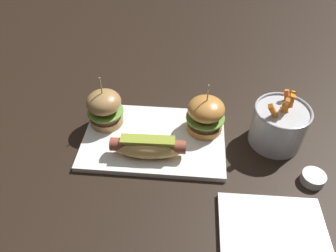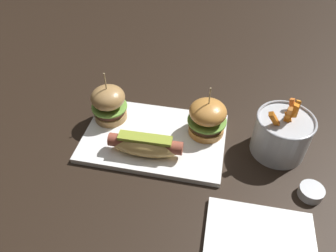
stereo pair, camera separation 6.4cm
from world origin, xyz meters
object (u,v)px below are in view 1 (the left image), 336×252
(fries_bucket, at_px, (279,125))
(side_plate, at_px, (275,244))
(sauce_ramekin, at_px, (313,178))
(platter_main, at_px, (154,139))
(slider_left, at_px, (105,108))
(hot_dog, at_px, (148,147))
(slider_right, at_px, (206,115))

(fries_bucket, xyz_separation_m, side_plate, (-0.04, -0.28, -0.05))
(sauce_ramekin, bearing_deg, platter_main, 165.60)
(fries_bucket, xyz_separation_m, sauce_ramekin, (0.07, -0.12, -0.04))
(slider_left, height_order, side_plate, slider_left)
(fries_bucket, bearing_deg, platter_main, -174.87)
(hot_dog, height_order, slider_right, slider_right)
(platter_main, xyz_separation_m, side_plate, (0.26, -0.25, -0.00))
(platter_main, relative_size, hot_dog, 2.01)
(fries_bucket, bearing_deg, hot_dog, -164.29)
(platter_main, height_order, hot_dog, hot_dog)
(platter_main, distance_m, slider_right, 0.14)
(hot_dog, relative_size, sauce_ramekin, 3.33)
(hot_dog, relative_size, slider_left, 1.25)
(sauce_ramekin, bearing_deg, side_plate, -123.72)
(slider_right, bearing_deg, fries_bucket, -4.45)
(hot_dog, height_order, fries_bucket, fries_bucket)
(slider_right, height_order, sauce_ramekin, slider_right)
(platter_main, bearing_deg, slider_left, 161.28)
(sauce_ramekin, height_order, side_plate, sauce_ramekin)
(platter_main, distance_m, hot_dog, 0.07)
(slider_left, height_order, sauce_ramekin, slider_left)
(slider_right, relative_size, sauce_ramekin, 2.63)
(slider_right, xyz_separation_m, fries_bucket, (0.18, -0.01, -0.01))
(slider_right, bearing_deg, side_plate, -65.26)
(slider_right, height_order, side_plate, slider_right)
(slider_right, distance_m, sauce_ramekin, 0.28)
(fries_bucket, distance_m, side_plate, 0.29)
(slider_right, bearing_deg, sauce_ramekin, -29.13)
(hot_dog, distance_m, fries_bucket, 0.32)
(hot_dog, distance_m, side_plate, 0.33)
(fries_bucket, bearing_deg, slider_right, 175.55)
(slider_left, bearing_deg, hot_dog, -40.11)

